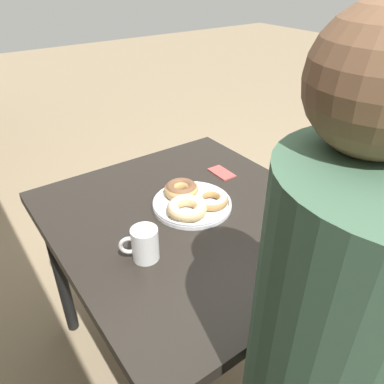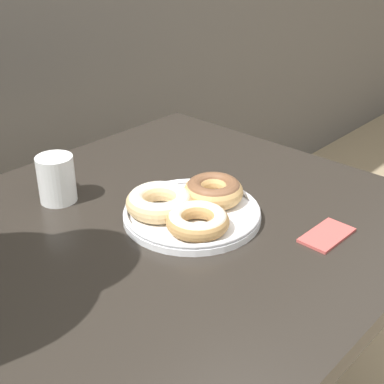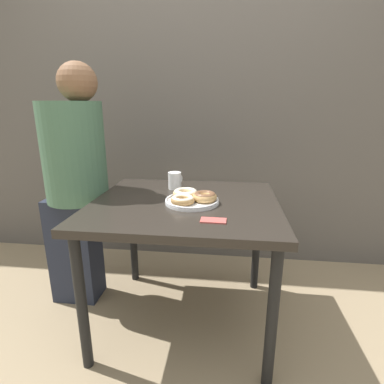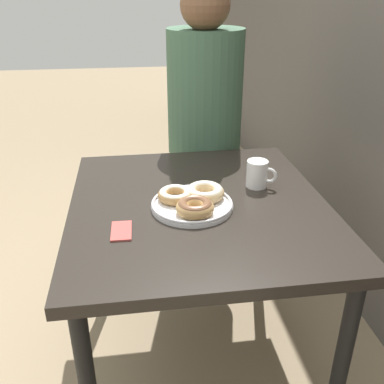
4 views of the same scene
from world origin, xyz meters
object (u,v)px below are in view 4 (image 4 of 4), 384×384
object	(u,v)px
dining_table	(199,222)
napkin	(121,231)
donut_plate	(193,200)
coffee_mug	(258,174)
person_figure	(205,127)

from	to	relation	value
dining_table	napkin	distance (m)	0.32
donut_plate	napkin	size ratio (longest dim) A/B	2.53
coffee_mug	napkin	world-z (taller)	coffee_mug
dining_table	coffee_mug	xyz separation A→B (m)	(-0.09, 0.24, 0.13)
person_figure	coffee_mug	bearing A→B (deg)	9.75
coffee_mug	person_figure	size ratio (longest dim) A/B	0.07
donut_plate	person_figure	world-z (taller)	person_figure
dining_table	coffee_mug	distance (m)	0.29
person_figure	dining_table	bearing A→B (deg)	-11.22
napkin	person_figure	bearing A→B (deg)	154.59
donut_plate	coffee_mug	distance (m)	0.30
coffee_mug	donut_plate	bearing A→B (deg)	-63.01
donut_plate	napkin	world-z (taller)	donut_plate
coffee_mug	person_figure	xyz separation A→B (m)	(-0.59, -0.10, 0.00)
coffee_mug	napkin	xyz separation A→B (m)	(0.26, -0.50, -0.05)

